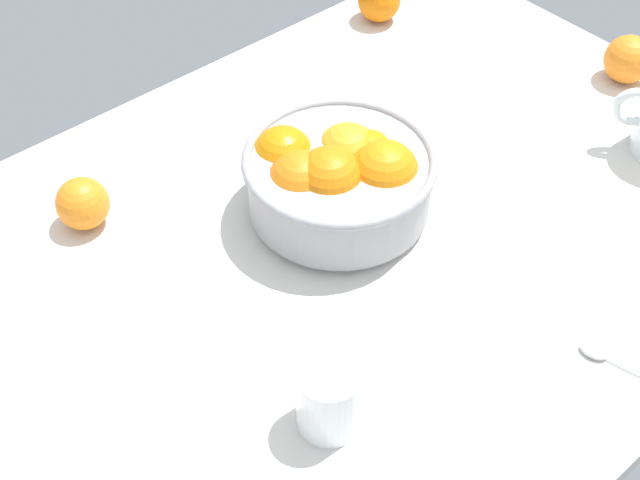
# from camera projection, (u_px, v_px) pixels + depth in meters

# --- Properties ---
(ground_plane) EXTENTS (1.40, 0.84, 0.03)m
(ground_plane) POSITION_uv_depth(u_px,v_px,m) (289.00, 284.00, 1.06)
(ground_plane) COLOR silver
(fruit_bowl) EXTENTS (0.24, 0.24, 0.12)m
(fruit_bowl) POSITION_uv_depth(u_px,v_px,m) (338.00, 178.00, 1.08)
(fruit_bowl) COLOR #99999E
(fruit_bowl) RESTS_ON ground_plane
(juice_glass) EXTENTS (0.07, 0.07, 0.08)m
(juice_glass) POSITION_uv_depth(u_px,v_px,m) (329.00, 401.00, 0.88)
(juice_glass) COLOR white
(juice_glass) RESTS_ON ground_plane
(loose_orange_1) EXTENTS (0.07, 0.07, 0.07)m
(loose_orange_1) POSITION_uv_depth(u_px,v_px,m) (83.00, 203.00, 1.09)
(loose_orange_1) COLOR orange
(loose_orange_1) RESTS_ON ground_plane
(loose_orange_2) EXTENTS (0.07, 0.07, 0.07)m
(loose_orange_2) POSITION_uv_depth(u_px,v_px,m) (379.00, 0.00, 1.42)
(loose_orange_2) COLOR orange
(loose_orange_2) RESTS_ON ground_plane
(loose_orange_3) EXTENTS (0.07, 0.07, 0.07)m
(loose_orange_3) POSITION_uv_depth(u_px,v_px,m) (628.00, 59.00, 1.30)
(loose_orange_3) COLOR orange
(loose_orange_3) RESTS_ON ground_plane
(spoon) EXTENTS (0.05, 0.13, 0.01)m
(spoon) POSITION_uv_depth(u_px,v_px,m) (618.00, 362.00, 0.95)
(spoon) COLOR silver
(spoon) RESTS_ON ground_plane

